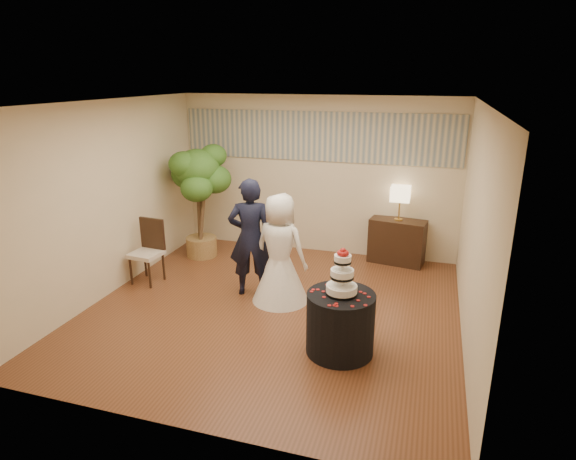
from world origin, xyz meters
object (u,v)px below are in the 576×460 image
(ficus_tree, at_px, (199,201))
(wedding_cake, at_px, (342,271))
(groom, at_px, (250,238))
(table_lamp, at_px, (400,203))
(console, at_px, (397,241))
(bride, at_px, (280,249))
(cake_table, at_px, (340,323))
(side_chair, at_px, (146,252))

(ficus_tree, bearing_deg, wedding_cake, -38.75)
(groom, height_order, table_lamp, groom)
(table_lamp, bearing_deg, console, 0.00)
(groom, bearing_deg, console, -154.90)
(wedding_cake, distance_m, table_lamp, 3.11)
(bride, distance_m, ficus_tree, 2.32)
(bride, relative_size, console, 1.71)
(cake_table, distance_m, ficus_tree, 3.89)
(wedding_cake, bearing_deg, cake_table, 0.00)
(cake_table, xyz_separation_m, side_chair, (-3.28, 1.10, 0.13))
(groom, relative_size, cake_table, 2.21)
(cake_table, bearing_deg, bride, 134.72)
(wedding_cake, xyz_separation_m, table_lamp, (0.39, 3.08, 0.04))
(groom, bearing_deg, cake_table, 123.95)
(table_lamp, bearing_deg, ficus_tree, -168.61)
(cake_table, height_order, console, console)
(bride, relative_size, side_chair, 1.59)
(groom, height_order, bride, groom)
(cake_table, relative_size, side_chair, 0.80)
(wedding_cake, bearing_deg, groom, 142.50)
(side_chair, bearing_deg, ficus_tree, 83.01)
(cake_table, bearing_deg, table_lamp, 82.76)
(table_lamp, bearing_deg, side_chair, -151.61)
(cake_table, relative_size, console, 0.86)
(console, bearing_deg, cake_table, -88.22)
(bride, relative_size, table_lamp, 2.74)
(bride, height_order, wedding_cake, bride)
(groom, xyz_separation_m, cake_table, (1.57, -1.21, -0.50))
(cake_table, distance_m, table_lamp, 3.18)
(wedding_cake, bearing_deg, ficus_tree, 141.25)
(wedding_cake, distance_m, side_chair, 3.50)
(groom, distance_m, console, 2.76)
(bride, distance_m, console, 2.51)
(console, bearing_deg, ficus_tree, -159.58)
(groom, distance_m, table_lamp, 2.72)
(ficus_tree, bearing_deg, console, 11.39)
(console, xyz_separation_m, side_chair, (-3.67, -1.98, 0.11))
(groom, relative_size, console, 1.89)
(bride, xyz_separation_m, side_chair, (-2.19, 0.00, -0.30))
(bride, bearing_deg, cake_table, 145.68)
(console, height_order, side_chair, side_chair)
(side_chair, bearing_deg, console, 33.82)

